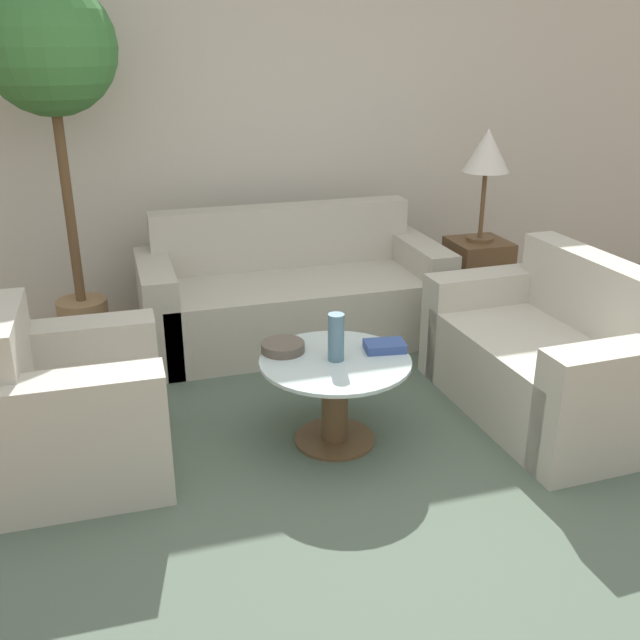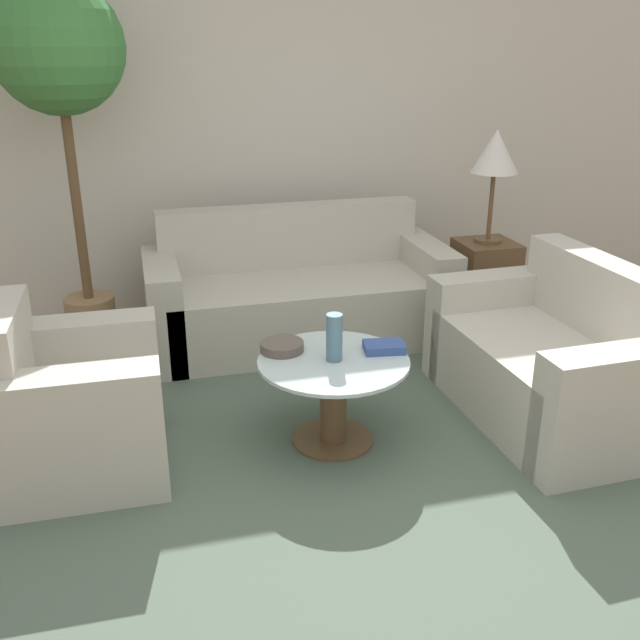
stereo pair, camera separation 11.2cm
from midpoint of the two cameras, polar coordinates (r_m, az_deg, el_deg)
name	(u,v)px [view 2 (the right image)]	position (r m, az deg, el deg)	size (l,w,h in m)	color
ground_plane	(402,525)	(3.06, 7.67, -15.95)	(14.00, 14.00, 0.00)	brown
wall_back	(265,125)	(5.15, -3.79, 15.33)	(10.00, 0.06, 2.60)	beige
rug	(333,440)	(3.58, 1.96, -9.60)	(3.34, 3.54, 0.01)	#4C5B4C
sofa_main	(297,297)	(4.67, -1.14, 1.89)	(1.93, 0.80, 0.84)	#B2AD9E
armchair	(67,411)	(3.43, -18.67, -6.93)	(0.75, 0.82, 0.81)	#B2AD9E
loveseat	(556,364)	(3.92, 19.14, -3.36)	(0.80, 1.33, 0.82)	#B2AD9E
coffee_table	(333,390)	(3.44, 2.02, -5.59)	(0.72, 0.72, 0.44)	brown
side_table	(484,283)	(5.04, 13.60, 2.87)	(0.37, 0.37, 0.58)	brown
table_lamp	(495,155)	(4.84, 14.52, 12.69)	(0.31, 0.31, 0.74)	brown
potted_plant	(60,70)	(4.49, -19.40, 18.38)	(0.75, 0.75, 2.19)	#93704C
vase	(334,337)	(3.32, 2.12, -1.41)	(0.08, 0.08, 0.23)	slate
bowl	(282,346)	(3.46, -2.14, -2.13)	(0.21, 0.21, 0.05)	brown
book_stack	(384,347)	(3.47, 6.07, -2.17)	(0.21, 0.16, 0.04)	#334C8C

